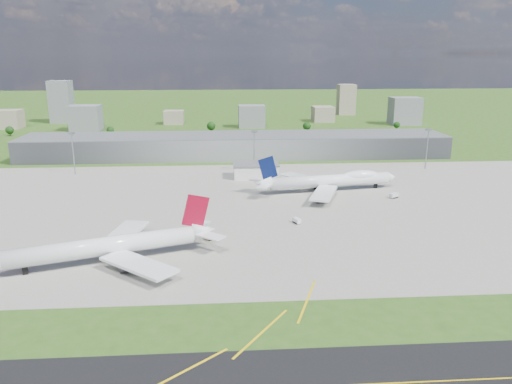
{
  "coord_description": "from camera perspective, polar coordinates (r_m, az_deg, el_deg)",
  "views": [
    {
      "loc": [
        -9.49,
        -189.04,
        71.5
      ],
      "look_at": [
        5.7,
        35.04,
        9.0
      ],
      "focal_mm": 35.0,
      "sensor_mm": 36.0,
      "label": 1
    }
  ],
  "objects": [
    {
      "name": "bldg_far_w",
      "position": [
        554.38,
        -26.41,
        7.48
      ],
      "size": [
        24.0,
        20.0,
        18.0
      ],
      "primitive_type": "cube",
      "color": "gray",
      "rests_on": "ground"
    },
    {
      "name": "airliner_red_twin",
      "position": [
        184.49,
        -16.13,
        -5.96
      ],
      "size": [
        76.85,
        58.43,
        21.71
      ],
      "rotation": [
        0.0,
        0.0,
        3.47
      ],
      "color": "white",
      "rests_on": "ground"
    },
    {
      "name": "mast_east",
      "position": [
        334.81,
        19.02,
        5.46
      ],
      "size": [
        3.5,
        2.0,
        25.9
      ],
      "color": "gray",
      "rests_on": "ground"
    },
    {
      "name": "van_white_far",
      "position": [
        264.78,
        15.49,
        -0.41
      ],
      "size": [
        5.42,
        4.53,
        2.54
      ],
      "rotation": [
        0.0,
        0.0,
        0.54
      ],
      "color": "silver",
      "rests_on": "ground"
    },
    {
      "name": "bldg_c",
      "position": [
        503.55,
        -0.5,
        8.65
      ],
      "size": [
        26.0,
        20.0,
        22.0
      ],
      "primitive_type": "cube",
      "color": "slate",
      "rests_on": "ground"
    },
    {
      "name": "van_white_near",
      "position": [
        218.13,
        4.69,
        -3.31
      ],
      "size": [
        3.55,
        4.85,
        2.3
      ],
      "rotation": [
        0.0,
        0.0,
        1.98
      ],
      "color": "white",
      "rests_on": "ground"
    },
    {
      "name": "tree_e",
      "position": [
        475.4,
        5.84,
        7.49
      ],
      "size": [
        7.65,
        7.65,
        9.35
      ],
      "color": "#382314",
      "rests_on": "ground"
    },
    {
      "name": "tug_yellow",
      "position": [
        199.51,
        -5.11,
        -5.21
      ],
      "size": [
        4.54,
        3.5,
        1.95
      ],
      "rotation": [
        0.0,
        0.0,
        0.34
      ],
      "color": "orange",
      "rests_on": "ground"
    },
    {
      "name": "terminal",
      "position": [
        359.9,
        -2.31,
        5.3
      ],
      "size": [
        300.0,
        42.0,
        15.0
      ],
      "primitive_type": "cube",
      "color": "gray",
      "rests_on": "ground"
    },
    {
      "name": "apron",
      "position": [
        240.71,
        0.94,
        -1.72
      ],
      "size": [
        360.0,
        190.0,
        0.08
      ],
      "primitive_type": "cube",
      "color": "gray",
      "rests_on": "ground"
    },
    {
      "name": "tree_c",
      "position": [
        473.73,
        -5.16,
        7.52
      ],
      "size": [
        8.1,
        8.1,
        9.9
      ],
      "color": "#382314",
      "rests_on": "ground"
    },
    {
      "name": "tree_w",
      "position": [
        469.78,
        -16.31,
        6.78
      ],
      "size": [
        6.75,
        6.75,
        8.25
      ],
      "color": "#382314",
      "rests_on": "ground"
    },
    {
      "name": "bldg_e",
      "position": [
        546.19,
        16.65,
        8.87
      ],
      "size": [
        30.0,
        22.0,
        28.0
      ],
      "primitive_type": "cube",
      "color": "slate",
      "rests_on": "ground"
    },
    {
      "name": "crash_tender",
      "position": [
        198.01,
        -26.45,
        -6.85
      ],
      "size": [
        6.29,
        3.73,
        3.09
      ],
      "rotation": [
        0.0,
        0.0,
        -0.21
      ],
      "color": "red",
      "rests_on": "ground"
    },
    {
      "name": "airliner_blue_quad",
      "position": [
        269.82,
        8.49,
        1.28
      ],
      "size": [
        79.67,
        61.89,
        20.85
      ],
      "rotation": [
        0.0,
        0.0,
        0.16
      ],
      "color": "white",
      "rests_on": "ground"
    },
    {
      "name": "tree_far_w",
      "position": [
        501.4,
        -26.34,
        6.35
      ],
      "size": [
        7.2,
        7.2,
        8.8
      ],
      "color": "#382314",
      "rests_on": "ground"
    },
    {
      "name": "bldg_tall_e",
      "position": [
        619.72,
        10.27,
        10.36
      ],
      "size": [
        20.0,
        18.0,
        36.0
      ],
      "primitive_type": "cube",
      "color": "gray",
      "rests_on": "ground"
    },
    {
      "name": "bldg_cw",
      "position": [
        535.34,
        -9.36,
        8.43
      ],
      "size": [
        20.0,
        18.0,
        14.0
      ],
      "primitive_type": "cube",
      "color": "gray",
      "rests_on": "ground"
    },
    {
      "name": "mast_west",
      "position": [
        321.75,
        -20.23,
        4.97
      ],
      "size": [
        3.5,
        2.0,
        25.9
      ],
      "color": "gray",
      "rests_on": "ground"
    },
    {
      "name": "ops_building",
      "position": [
        297.45,
        -0.02,
        2.43
      ],
      "size": [
        26.0,
        16.0,
        8.0
      ],
      "primitive_type": "cube",
      "color": "silver",
      "rests_on": "ground"
    },
    {
      "name": "tree_far_e",
      "position": [
        507.86,
        15.79,
        7.39
      ],
      "size": [
        6.3,
        6.3,
        7.7
      ],
      "color": "#382314",
      "rests_on": "ground"
    },
    {
      "name": "mast_center",
      "position": [
        309.37,
        -0.21,
        5.54
      ],
      "size": [
        3.5,
        2.0,
        25.9
      ],
      "color": "gray",
      "rests_on": "ground"
    },
    {
      "name": "bldg_w",
      "position": [
        509.64,
        -18.88,
        8.02
      ],
      "size": [
        28.0,
        22.0,
        24.0
      ],
      "primitive_type": "cube",
      "color": "slate",
      "rests_on": "ground"
    },
    {
      "name": "bldg_tall_w",
      "position": [
        577.03,
        -21.36,
        9.58
      ],
      "size": [
        22.0,
        20.0,
        44.0
      ],
      "primitive_type": "cube",
      "color": "slate",
      "rests_on": "ground"
    },
    {
      "name": "bldg_ce",
      "position": [
        553.7,
        7.64,
        8.83
      ],
      "size": [
        22.0,
        24.0,
        16.0
      ],
      "primitive_type": "cube",
      "color": "gray",
      "rests_on": "ground"
    },
    {
      "name": "ground",
      "position": [
        346.62,
        -2.23,
        3.63
      ],
      "size": [
        1400.0,
        1400.0,
        0.0
      ],
      "primitive_type": "plane",
      "color": "#2C4F18",
      "rests_on": "ground"
    }
  ]
}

